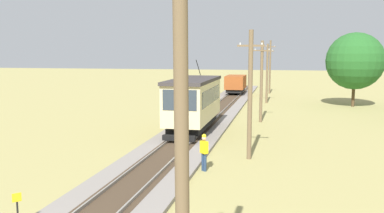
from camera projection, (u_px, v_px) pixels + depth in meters
The scene contains 10 objects.
red_tram at pixel (194, 102), 28.20m from camera, with size 2.60×8.54×4.79m.
freight_car at pixel (236, 84), 53.95m from camera, with size 2.40×5.20×2.31m.
utility_pole_foreground at pixel (182, 133), 6.60m from camera, with size 1.40×0.49×8.34m.
utility_pole_near_tram at pixel (250, 94), 21.09m from camera, with size 1.40×0.28×6.75m.
utility_pole_mid at pixel (261, 80), 32.79m from camera, with size 1.40×0.51×6.57m.
utility_pole_far at pixel (267, 73), 45.27m from camera, with size 1.40×0.28×6.60m.
utility_pole_distant at pixel (270, 66), 55.89m from camera, with size 1.40×0.35×7.32m.
trackside_signal_marker at pixel (17, 209), 12.84m from camera, with size 0.21×0.21×1.18m.
track_worker at pixel (204, 151), 19.19m from camera, with size 0.44×0.44×1.78m.
tree_left_near at pixel (355, 61), 42.09m from camera, with size 5.90×5.90×7.71m.
Camera 1 is at (5.90, -8.44, 5.54)m, focal length 38.04 mm.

